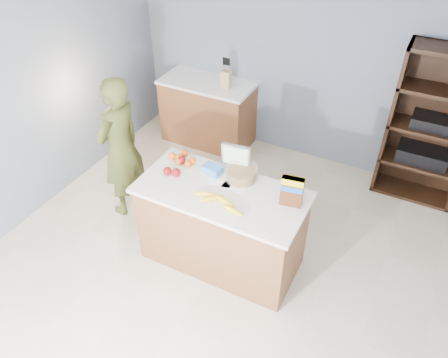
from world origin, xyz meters
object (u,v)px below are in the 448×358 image
at_px(counter_peninsula, 222,229).
at_px(cereal_box, 292,190).
at_px(person, 121,148).
at_px(tv, 236,157).
at_px(shelving_unit, 431,129).

height_order(counter_peninsula, cereal_box, cereal_box).
relative_size(counter_peninsula, person, 0.97).
distance_m(counter_peninsula, cereal_box, 0.90).
bearing_deg(cereal_box, counter_peninsula, -169.88).
xyz_separation_m(tv, cereal_box, (0.64, -0.23, 0.01)).
bearing_deg(person, shelving_unit, 125.84).
bearing_deg(tv, counter_peninsula, -86.31).
distance_m(person, tv, 1.34).
relative_size(person, tv, 5.73).
xyz_separation_m(counter_peninsula, person, (-1.33, 0.23, 0.39)).
bearing_deg(shelving_unit, counter_peninsula, -127.11).
distance_m(person, cereal_box, 1.97).
distance_m(counter_peninsula, tv, 0.73).
relative_size(shelving_unit, tv, 6.38).
height_order(tv, cereal_box, cereal_box).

